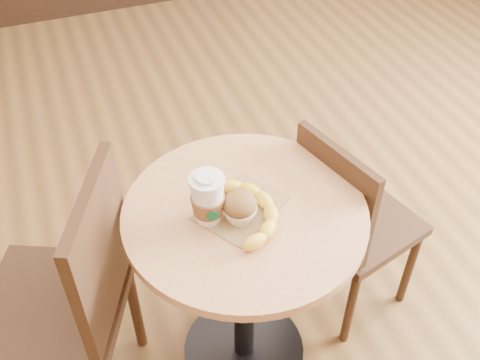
{
  "coord_description": "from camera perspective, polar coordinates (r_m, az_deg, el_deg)",
  "views": [
    {
      "loc": [
        -0.44,
        -1.1,
        1.88
      ],
      "look_at": [
        -0.03,
        -0.03,
        0.83
      ],
      "focal_mm": 42.0,
      "sensor_mm": 36.0,
      "label": 1
    }
  ],
  "objects": [
    {
      "name": "chair_right",
      "position": [
        1.99,
        11.01,
        -4.1
      ],
      "size": [
        0.45,
        0.45,
        0.83
      ],
      "rotation": [
        0.0,
        0.0,
        1.84
      ],
      "color": "#382213",
      "rests_on": "ground"
    },
    {
      "name": "coffee_cup",
      "position": [
        1.51,
        -3.3,
        -2.04
      ],
      "size": [
        0.1,
        0.1,
        0.16
      ],
      "rotation": [
        0.0,
        0.0,
        -0.05
      ],
      "color": "white",
      "rests_on": "cafe_table"
    },
    {
      "name": "cafe_table",
      "position": [
        1.74,
        0.47,
        -8.1
      ],
      "size": [
        0.7,
        0.7,
        0.75
      ],
      "color": "black",
      "rests_on": "ground"
    },
    {
      "name": "banana",
      "position": [
        1.55,
        1.41,
        -3.04
      ],
      "size": [
        0.2,
        0.32,
        0.04
      ],
      "primitive_type": null,
      "rotation": [
        0.0,
        0.0,
        -0.15
      ],
      "color": "yellow",
      "rests_on": "kraft_bag"
    },
    {
      "name": "kraft_bag",
      "position": [
        1.58,
        0.07,
        -2.85
      ],
      "size": [
        0.3,
        0.28,
        0.0
      ],
      "primitive_type": "cube",
      "rotation": [
        0.0,
        0.0,
        0.57
      ],
      "color": "#957348",
      "rests_on": "cafe_table"
    },
    {
      "name": "muffin",
      "position": [
        1.52,
        -0.04,
        -2.84
      ],
      "size": [
        0.1,
        0.1,
        0.09
      ],
      "color": "silver",
      "rests_on": "kraft_bag"
    },
    {
      "name": "chair_left",
      "position": [
        1.74,
        -16.72,
        -11.32
      ],
      "size": [
        0.55,
        0.55,
        0.95
      ],
      "rotation": [
        0.0,
        0.0,
        -2.0
      ],
      "color": "#382213",
      "rests_on": "ground"
    }
  ]
}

